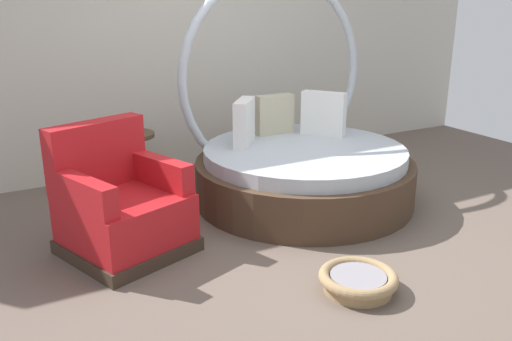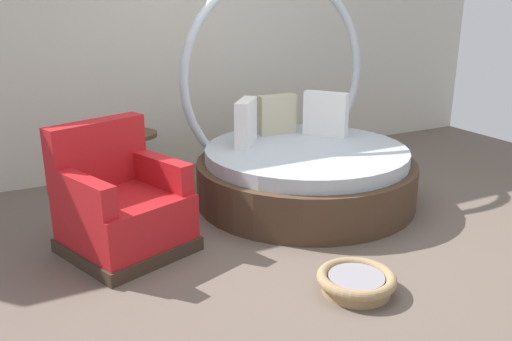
# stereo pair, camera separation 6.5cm
# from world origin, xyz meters

# --- Properties ---
(ground_plane) EXTENTS (8.00, 8.00, 0.02)m
(ground_plane) POSITION_xyz_m (0.00, 0.00, -0.01)
(ground_plane) COLOR #66564C
(back_wall) EXTENTS (8.00, 0.12, 3.13)m
(back_wall) POSITION_xyz_m (0.00, 2.30, 1.57)
(back_wall) COLOR beige
(back_wall) RESTS_ON ground_plane
(round_daybed) EXTENTS (1.98, 1.98, 2.06)m
(round_daybed) POSITION_xyz_m (0.52, 0.78, 0.37)
(round_daybed) COLOR #473323
(round_daybed) RESTS_ON ground_plane
(red_armchair) EXTENTS (1.02, 1.02, 0.94)m
(red_armchair) POSITION_xyz_m (-1.22, 0.48, 0.33)
(red_armchair) COLOR #38281E
(red_armchair) RESTS_ON ground_plane
(pet_basket) EXTENTS (0.51, 0.51, 0.13)m
(pet_basket) POSITION_xyz_m (-0.07, -0.83, 0.07)
(pet_basket) COLOR #9E7F56
(pet_basket) RESTS_ON ground_plane
(side_table) EXTENTS (0.44, 0.44, 0.52)m
(side_table) POSITION_xyz_m (-0.71, 1.91, 0.43)
(side_table) COLOR brown
(side_table) RESTS_ON ground_plane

